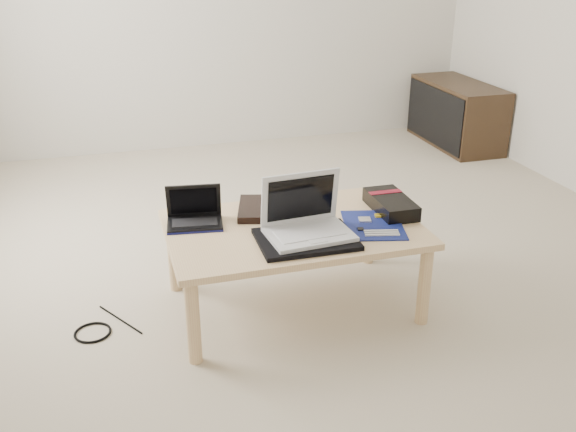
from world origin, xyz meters
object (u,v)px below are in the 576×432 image
object	(u,v)px
coffee_table	(293,236)
netbook	(195,216)
gpu_box	(391,204)
white_laptop	(306,222)
media_cabinet	(456,114)

from	to	relation	value
coffee_table	netbook	size ratio (longest dim) A/B	4.20
coffee_table	gpu_box	xyz separation A→B (m)	(0.48, 0.04, 0.08)
coffee_table	white_laptop	world-z (taller)	white_laptop
white_laptop	netbook	bearing A→B (deg)	147.53
coffee_table	gpu_box	distance (m)	0.49
netbook	white_laptop	xyz separation A→B (m)	(0.43, -0.27, 0.03)
coffee_table	media_cabinet	world-z (taller)	media_cabinet
coffee_table	media_cabinet	distance (m)	2.84
white_laptop	gpu_box	xyz separation A→B (m)	(0.46, 0.16, -0.04)
white_laptop	gpu_box	size ratio (longest dim) A/B	1.14
coffee_table	white_laptop	bearing A→B (deg)	-81.21
media_cabinet	netbook	size ratio (longest dim) A/B	3.44
netbook	white_laptop	bearing A→B (deg)	-32.47
coffee_table	netbook	bearing A→B (deg)	159.86
coffee_table	media_cabinet	bearing A→B (deg)	45.52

